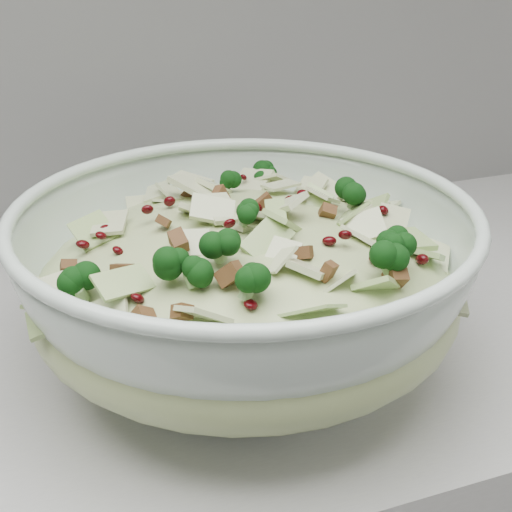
{
  "coord_description": "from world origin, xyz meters",
  "views": [
    {
      "loc": [
        -0.26,
        1.08,
        1.28
      ],
      "look_at": [
        -0.07,
        1.6,
        1.02
      ],
      "focal_mm": 50.0,
      "sensor_mm": 36.0,
      "label": 1
    }
  ],
  "objects": [
    {
      "name": "mixing_bowl",
      "position": [
        -0.08,
        1.61,
        0.98
      ],
      "size": [
        0.44,
        0.44,
        0.16
      ],
      "rotation": [
        0.0,
        0.0,
        -0.09
      ],
      "color": "silver",
      "rests_on": "counter"
    },
    {
      "name": "salad",
      "position": [
        -0.08,
        1.61,
        1.01
      ],
      "size": [
        0.49,
        0.49,
        0.16
      ],
      "rotation": [
        0.0,
        0.0,
        -0.39
      ],
      "color": "#AFB97E",
      "rests_on": "mixing_bowl"
    }
  ]
}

